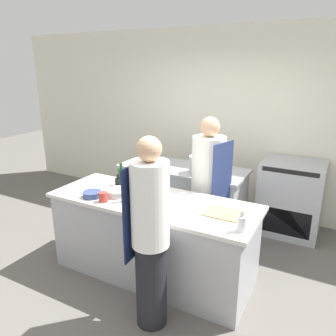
% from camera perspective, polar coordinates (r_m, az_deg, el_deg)
% --- Properties ---
extents(ground_plane, '(16.00, 16.00, 0.00)m').
position_cam_1_polar(ground_plane, '(3.88, -2.57, -17.71)').
color(ground_plane, '#605B56').
extents(wall_back, '(8.00, 0.06, 2.80)m').
position_cam_1_polar(wall_back, '(5.18, 9.46, 7.93)').
color(wall_back, silver).
rests_on(wall_back, ground_plane).
extents(prep_counter, '(2.23, 0.82, 0.89)m').
position_cam_1_polar(prep_counter, '(3.64, -2.67, -11.95)').
color(prep_counter, '#A8AAAF').
rests_on(prep_counter, ground_plane).
extents(pass_counter, '(1.75, 0.72, 0.89)m').
position_cam_1_polar(pass_counter, '(4.68, 2.52, -5.05)').
color(pass_counter, '#A8AAAF').
rests_on(pass_counter, ground_plane).
extents(oven_range, '(0.80, 0.68, 1.01)m').
position_cam_1_polar(oven_range, '(4.80, 20.52, -4.85)').
color(oven_range, '#A8AAAF').
rests_on(oven_range, ground_plane).
extents(chef_at_prep_near, '(0.34, 0.32, 1.72)m').
position_cam_1_polar(chef_at_prep_near, '(2.79, -3.13, -11.69)').
color(chef_at_prep_near, black).
rests_on(chef_at_prep_near, ground_plane).
extents(chef_at_stove, '(0.45, 0.43, 1.68)m').
position_cam_1_polar(chef_at_stove, '(3.94, 6.96, -3.45)').
color(chef_at_stove, black).
rests_on(chef_at_stove, ground_plane).
extents(bottle_olive_oil, '(0.09, 0.09, 0.20)m').
position_cam_1_polar(bottle_olive_oil, '(3.18, -0.36, -5.95)').
color(bottle_olive_oil, '#2D5175').
rests_on(bottle_olive_oil, prep_counter).
extents(bottle_vinegar, '(0.08, 0.08, 0.19)m').
position_cam_1_polar(bottle_vinegar, '(2.85, 12.66, -9.38)').
color(bottle_vinegar, silver).
rests_on(bottle_vinegar, prep_counter).
extents(bottle_wine, '(0.08, 0.08, 0.18)m').
position_cam_1_polar(bottle_wine, '(3.73, -8.62, -2.66)').
color(bottle_wine, black).
rests_on(bottle_wine, prep_counter).
extents(bottle_cooking_oil, '(0.08, 0.08, 0.27)m').
position_cam_1_polar(bottle_cooking_oil, '(3.86, -8.11, -1.42)').
color(bottle_cooking_oil, '#19471E').
rests_on(bottle_cooking_oil, prep_counter).
extents(bottle_sauce, '(0.08, 0.08, 0.30)m').
position_cam_1_polar(bottle_sauce, '(3.38, -6.89, -3.87)').
color(bottle_sauce, '#B2A84C').
rests_on(bottle_sauce, prep_counter).
extents(bowl_mixing_large, '(0.20, 0.20, 0.06)m').
position_cam_1_polar(bowl_mixing_large, '(3.59, -13.05, -4.48)').
color(bowl_mixing_large, navy).
rests_on(bowl_mixing_large, prep_counter).
extents(bowl_prep_small, '(0.25, 0.25, 0.07)m').
position_cam_1_polar(bowl_prep_small, '(3.57, -8.77, -4.22)').
color(bowl_prep_small, '#B7BABC').
rests_on(bowl_prep_small, prep_counter).
extents(cup, '(0.09, 0.09, 0.10)m').
position_cam_1_polar(cup, '(3.44, -11.20, -4.97)').
color(cup, '#B2382D').
rests_on(cup, prep_counter).
extents(cutting_board, '(0.38, 0.28, 0.01)m').
position_cam_1_polar(cutting_board, '(3.17, 9.76, -7.78)').
color(cutting_board, tan).
rests_on(cutting_board, prep_counter).
extents(stockpot, '(0.26, 0.26, 0.23)m').
position_cam_1_polar(stockpot, '(4.27, 5.42, 0.60)').
color(stockpot, '#A8AAAF').
rests_on(stockpot, pass_counter).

